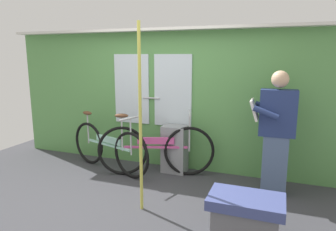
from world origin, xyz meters
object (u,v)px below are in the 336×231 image
at_px(bicycle_near_door, 155,150).
at_px(passenger_reading_newspaper, 276,131).
at_px(handrail_pole, 140,120).
at_px(bicycle_leaning_behind, 108,147).
at_px(bench_seat_corner, 245,217).
at_px(trash_bin_by_wall, 175,149).

distance_m(bicycle_near_door, passenger_reading_newspaper, 1.70).
bearing_deg(bicycle_near_door, handrail_pole, -95.43).
bearing_deg(bicycle_leaning_behind, bench_seat_corner, -9.59).
distance_m(trash_bin_by_wall, bench_seat_corner, 1.91).
relative_size(bicycle_near_door, handrail_pole, 0.78).
relative_size(bicycle_leaning_behind, handrail_pole, 0.76).
bearing_deg(trash_bin_by_wall, handrail_pole, -88.55).
bearing_deg(passenger_reading_newspaper, handrail_pole, 32.37).
relative_size(passenger_reading_newspaper, handrail_pole, 0.75).
bearing_deg(handrail_pole, passenger_reading_newspaper, 34.27).
bearing_deg(bench_seat_corner, passenger_reading_newspaper, 80.02).
relative_size(handrail_pole, bench_seat_corner, 3.01).
relative_size(bicycle_near_door, passenger_reading_newspaper, 1.04).
bearing_deg(bicycle_near_door, bicycle_leaning_behind, 165.00).
xyz_separation_m(bicycle_leaning_behind, handrail_pole, (1.01, -0.94, 0.69)).
xyz_separation_m(bicycle_leaning_behind, trash_bin_by_wall, (0.98, 0.30, -0.01)).
distance_m(handrail_pole, bench_seat_corner, 1.46).
height_order(bicycle_near_door, trash_bin_by_wall, bicycle_near_door).
xyz_separation_m(passenger_reading_newspaper, handrail_pole, (-1.40, -0.95, 0.22)).
distance_m(passenger_reading_newspaper, trash_bin_by_wall, 1.53).
bearing_deg(bicycle_leaning_behind, handrail_pole, -24.85).
relative_size(bicycle_leaning_behind, passenger_reading_newspaper, 1.02).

